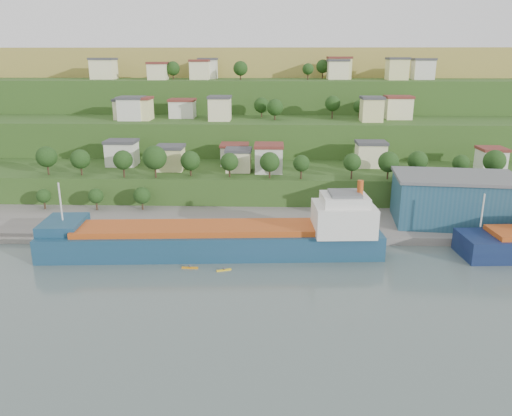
{
  "coord_description": "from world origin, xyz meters",
  "views": [
    {
      "loc": [
        1.92,
        -99.56,
        44.04
      ],
      "look_at": [
        -2.05,
        15.0,
        9.23
      ],
      "focal_mm": 35.0,
      "sensor_mm": 36.0,
      "label": 1
    }
  ],
  "objects_px": {
    "caravan": "(66,226)",
    "cargo_ship_near": "(223,241)",
    "warehouse": "(454,199)",
    "kayak_orange": "(190,267)"
  },
  "relations": [
    {
      "from": "warehouse",
      "to": "caravan",
      "type": "height_order",
      "value": "warehouse"
    },
    {
      "from": "warehouse",
      "to": "cargo_ship_near",
      "type": "bearing_deg",
      "value": -156.15
    },
    {
      "from": "warehouse",
      "to": "caravan",
      "type": "bearing_deg",
      "value": -169.27
    },
    {
      "from": "warehouse",
      "to": "kayak_orange",
      "type": "distance_m",
      "value": 71.52
    },
    {
      "from": "cargo_ship_near",
      "to": "caravan",
      "type": "xyz_separation_m",
      "value": [
        -41.2,
        10.65,
        -0.45
      ]
    },
    {
      "from": "kayak_orange",
      "to": "caravan",
      "type": "bearing_deg",
      "value": 152.17
    },
    {
      "from": "caravan",
      "to": "cargo_ship_near",
      "type": "bearing_deg",
      "value": -14.93
    },
    {
      "from": "cargo_ship_near",
      "to": "warehouse",
      "type": "height_order",
      "value": "cargo_ship_near"
    },
    {
      "from": "cargo_ship_near",
      "to": "caravan",
      "type": "height_order",
      "value": "cargo_ship_near"
    },
    {
      "from": "caravan",
      "to": "warehouse",
      "type": "bearing_deg",
      "value": 4.38
    }
  ]
}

